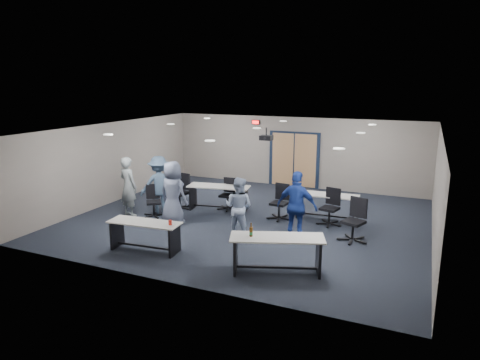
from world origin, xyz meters
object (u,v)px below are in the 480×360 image
at_px(table_back_left, 219,194).
at_px(chair_back_c, 279,202).
at_px(chair_back_a, 179,192).
at_px(chair_back_d, 330,207).
at_px(chair_back_b, 227,194).
at_px(table_front_right, 276,248).
at_px(chair_loose_left, 153,201).
at_px(person_gray, 128,187).
at_px(person_plaid, 173,193).
at_px(table_front_left, 145,231).
at_px(chair_loose_right, 353,220).
at_px(person_lightblue, 239,207).
at_px(person_navy, 297,207).
at_px(table_back_right, 326,202).
at_px(person_back, 159,185).

relative_size(table_back_left, chair_back_c, 1.93).
relative_size(chair_back_a, chair_back_d, 1.08).
xyz_separation_m(chair_back_a, chair_back_b, (1.45, 0.55, -0.06)).
distance_m(table_front_right, chair_loose_left, 5.19).
distance_m(person_gray, person_plaid, 1.64).
relative_size(table_back_left, chair_loose_left, 2.10).
bearing_deg(table_front_left, person_plaid, 97.99).
bearing_deg(chair_back_c, table_front_left, -115.35).
bearing_deg(chair_loose_left, person_plaid, -57.11).
relative_size(table_front_left, person_plaid, 1.00).
height_order(chair_loose_right, person_gray, person_gray).
bearing_deg(person_gray, person_plaid, -168.27).
height_order(chair_back_b, person_plaid, person_plaid).
distance_m(chair_loose_right, person_lightblue, 2.97).
xyz_separation_m(table_back_left, chair_back_c, (2.06, -0.11, -0.02)).
xyz_separation_m(person_plaid, person_lightblue, (2.13, -0.16, -0.12)).
height_order(person_gray, person_navy, same).
xyz_separation_m(chair_back_d, person_lightblue, (-2.02, -1.83, 0.27)).
height_order(table_back_right, chair_back_a, chair_back_a).
bearing_deg(person_plaid, table_back_left, -101.58).
bearing_deg(chair_back_a, table_front_right, -29.01).
xyz_separation_m(table_front_right, chair_back_d, (0.37, 3.58, -0.03)).
relative_size(chair_back_b, person_plaid, 0.55).
height_order(chair_back_d, person_lightblue, person_lightblue).
relative_size(chair_loose_left, person_navy, 0.53).
xyz_separation_m(table_front_right, chair_back_a, (-4.40, 3.23, 0.01)).
xyz_separation_m(table_back_right, person_lightblue, (-1.82, -2.35, 0.28)).
relative_size(table_back_right, chair_back_b, 1.88).
xyz_separation_m(chair_back_b, chair_loose_right, (4.14, -1.23, 0.06)).
bearing_deg(table_back_right, chair_loose_right, -59.44).
xyz_separation_m(chair_loose_right, person_back, (-5.93, 0.08, 0.34)).
height_order(chair_back_b, chair_loose_left, chair_back_b).
height_order(table_back_left, person_lightblue, person_lightblue).
bearing_deg(chair_loose_left, chair_back_a, 35.66).
bearing_deg(table_front_right, chair_back_d, 63.98).
height_order(chair_loose_left, person_back, person_back).
distance_m(table_back_left, chair_loose_left, 2.06).
relative_size(table_front_right, person_lightblue, 1.32).
bearing_deg(person_plaid, table_front_left, 110.94).
relative_size(table_back_left, chair_loose_right, 1.82).
height_order(chair_loose_left, person_navy, person_navy).
xyz_separation_m(chair_back_c, person_gray, (-4.30, -1.50, 0.39)).
distance_m(chair_loose_right, person_gray, 6.65).
relative_size(table_front_right, chair_back_b, 2.08).
bearing_deg(chair_back_c, table_front_right, -66.35).
height_order(person_gray, person_plaid, same).
bearing_deg(table_back_right, person_plaid, -154.21).
relative_size(table_front_right, person_gray, 1.15).
bearing_deg(person_back, table_front_left, 77.08).
xyz_separation_m(table_back_right, chair_back_c, (-1.28, -0.59, 0.01)).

